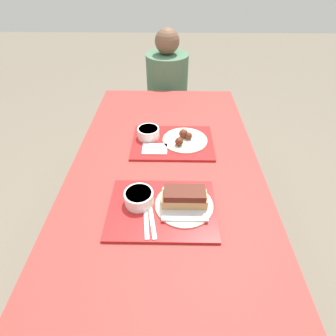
# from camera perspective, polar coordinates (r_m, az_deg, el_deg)

# --- Properties ---
(ground_plane) EXTENTS (12.00, 12.00, 0.00)m
(ground_plane) POSITION_cam_1_polar(r_m,az_deg,el_deg) (1.84, -0.42, -19.49)
(ground_plane) COLOR #706656
(picnic_table) EXTENTS (0.91, 1.81, 0.78)m
(picnic_table) POSITION_cam_1_polar(r_m,az_deg,el_deg) (1.29, -0.57, -3.87)
(picnic_table) COLOR maroon
(picnic_table) RESTS_ON ground_plane
(picnic_bench_far) EXTENTS (0.87, 0.28, 0.43)m
(picnic_bench_far) POSITION_cam_1_polar(r_m,az_deg,el_deg) (2.38, 0.15, 9.50)
(picnic_bench_far) COLOR maroon
(picnic_bench_far) RESTS_ON ground_plane
(tray_near) EXTENTS (0.43, 0.32, 0.01)m
(tray_near) POSITION_cam_1_polar(r_m,az_deg,el_deg) (1.06, -1.28, -8.88)
(tray_near) COLOR red
(tray_near) RESTS_ON picnic_table
(tray_far) EXTENTS (0.43, 0.32, 0.01)m
(tray_far) POSITION_cam_1_polar(r_m,az_deg,el_deg) (1.41, 0.98, 5.60)
(tray_far) COLOR red
(tray_far) RESTS_ON picnic_table
(bowl_coleslaw_near) EXTENTS (0.12, 0.12, 0.06)m
(bowl_coleslaw_near) POSITION_cam_1_polar(r_m,az_deg,el_deg) (1.06, -6.34, -6.33)
(bowl_coleslaw_near) COLOR white
(bowl_coleslaw_near) RESTS_ON tray_near
(brisket_sandwich_plate) EXTENTS (0.23, 0.23, 0.09)m
(brisket_sandwich_plate) POSITION_cam_1_polar(r_m,az_deg,el_deg) (1.04, 3.57, -6.98)
(brisket_sandwich_plate) COLOR beige
(brisket_sandwich_plate) RESTS_ON tray_near
(plastic_fork_near) EXTENTS (0.04, 0.17, 0.00)m
(plastic_fork_near) POSITION_cam_1_polar(r_m,az_deg,el_deg) (1.01, -4.76, -11.34)
(plastic_fork_near) COLOR white
(plastic_fork_near) RESTS_ON tray_near
(plastic_knife_near) EXTENTS (0.05, 0.17, 0.00)m
(plastic_knife_near) POSITION_cam_1_polar(r_m,az_deg,el_deg) (1.01, -3.49, -11.37)
(plastic_knife_near) COLOR white
(plastic_knife_near) RESTS_ON tray_near
(condiment_packet) EXTENTS (0.04, 0.03, 0.01)m
(condiment_packet) POSITION_cam_1_polar(r_m,az_deg,el_deg) (1.10, -0.43, -5.78)
(condiment_packet) COLOR #A59E93
(condiment_packet) RESTS_ON tray_near
(bowl_coleslaw_far) EXTENTS (0.12, 0.12, 0.06)m
(bowl_coleslaw_far) POSITION_cam_1_polar(r_m,az_deg,el_deg) (1.43, -4.29, 7.74)
(bowl_coleslaw_far) COLOR white
(bowl_coleslaw_far) RESTS_ON tray_far
(wings_plate_far) EXTENTS (0.24, 0.24, 0.06)m
(wings_plate_far) POSITION_cam_1_polar(r_m,az_deg,el_deg) (1.40, 3.58, 6.34)
(wings_plate_far) COLOR beige
(wings_plate_far) RESTS_ON tray_far
(napkin_far) EXTENTS (0.13, 0.09, 0.01)m
(napkin_far) POSITION_cam_1_polar(r_m,az_deg,el_deg) (1.34, -2.89, 4.16)
(napkin_far) COLOR white
(napkin_far) RESTS_ON tray_far
(person_seated_across) EXTENTS (0.33, 0.33, 0.72)m
(person_seated_across) POSITION_cam_1_polar(r_m,az_deg,el_deg) (2.22, -0.17, 17.71)
(person_seated_across) COLOR #477051
(person_seated_across) RESTS_ON picnic_bench_far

